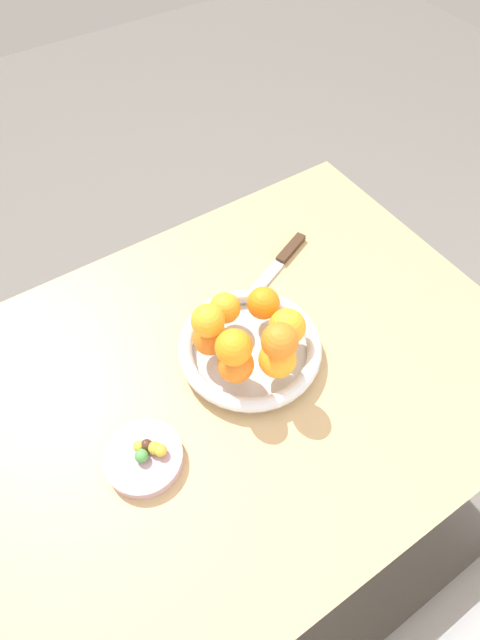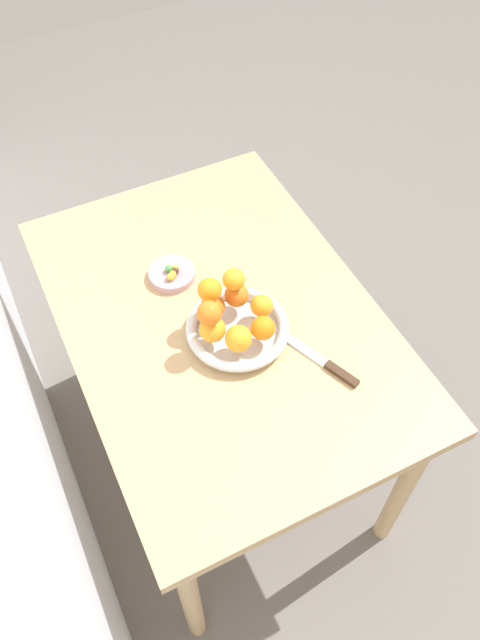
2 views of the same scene
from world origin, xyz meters
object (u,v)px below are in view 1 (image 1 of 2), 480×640
(orange_2, at_px, (210,338))
(orange_7, at_px, (280,341))
(orange_1, at_px, (225,308))
(orange_0, at_px, (263,303))
(dining_table, at_px, (220,403))
(candy_ball_2, at_px, (139,446))
(orange_4, at_px, (277,359))
(orange_6, at_px, (234,347))
(candy_ball_1, at_px, (141,456))
(fruit_bowl, at_px, (250,348))
(orange_3, at_px, (236,365))
(candy_ball_3, at_px, (154,448))
(candy_dish, at_px, (144,458))
(candy_ball_4, at_px, (160,450))
(orange_8, at_px, (208,321))
(candy_ball_0, at_px, (147,445))
(knife, at_px, (275,267))
(orange_5, at_px, (287,327))

(orange_2, relative_size, orange_7, 1.03)
(orange_1, bearing_deg, orange_0, 155.11)
(dining_table, height_order, candy_ball_2, candy_ball_2)
(orange_2, bearing_deg, dining_table, 73.95)
(orange_4, bearing_deg, orange_6, -21.07)
(orange_2, distance_m, candy_ball_1, 0.22)
(orange_4, relative_size, candy_ball_1, 2.98)
(fruit_bowl, relative_size, orange_7, 4.33)
(fruit_bowl, height_order, orange_1, orange_1)
(fruit_bowl, bearing_deg, orange_0, -143.99)
(orange_0, relative_size, orange_3, 0.97)
(orange_4, bearing_deg, candy_ball_2, -1.76)
(orange_0, relative_size, candy_ball_1, 2.80)
(fruit_bowl, relative_size, candy_ball_3, 12.40)
(orange_3, bearing_deg, candy_dish, 9.91)
(fruit_bowl, distance_m, candy_dish, 0.26)
(orange_6, relative_size, candy_ball_4, 2.90)
(orange_6, bearing_deg, candy_ball_2, 5.55)
(orange_6, xyz_separation_m, orange_8, (0.01, -0.07, -0.00))
(candy_ball_0, relative_size, knife, 0.08)
(orange_6, bearing_deg, candy_ball_0, 7.54)
(orange_0, bearing_deg, candy_ball_3, 22.58)
(orange_2, distance_m, orange_8, 0.06)
(orange_6, height_order, orange_8, orange_6)
(fruit_bowl, relative_size, knife, 1.03)
(orange_4, bearing_deg, orange_3, -25.04)
(candy_ball_2, distance_m, candy_ball_3, 0.03)
(dining_table, distance_m, orange_7, 0.24)
(orange_1, height_order, knife, orange_1)
(orange_4, height_order, orange_7, orange_7)
(orange_5, bearing_deg, candy_ball_4, 12.05)
(dining_table, xyz_separation_m, fruit_bowl, (-0.08, -0.01, 0.11))
(candy_ball_4, bearing_deg, orange_0, -155.52)
(orange_1, xyz_separation_m, orange_7, (-0.01, 0.14, 0.06))
(fruit_bowl, xyz_separation_m, orange_7, (-0.00, 0.07, 0.11))
(fruit_bowl, bearing_deg, candy_dish, 16.57)
(candy_ball_4, bearing_deg, candy_ball_0, -54.38)
(orange_1, relative_size, orange_4, 0.89)
(candy_dish, height_order, orange_1, orange_1)
(knife, bearing_deg, candy_ball_0, 28.01)
(orange_7, bearing_deg, orange_5, -139.14)
(dining_table, relative_size, orange_4, 17.36)
(orange_6, distance_m, candy_ball_0, 0.20)
(dining_table, distance_m, candy_ball_2, 0.21)
(candy_ball_0, bearing_deg, orange_0, -159.88)
(candy_ball_3, bearing_deg, fruit_bowl, -161.20)
(orange_3, relative_size, candy_ball_0, 3.25)
(orange_4, bearing_deg, orange_2, -54.22)
(orange_3, distance_m, candy_ball_3, 0.18)
(orange_2, relative_size, orange_8, 1.11)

